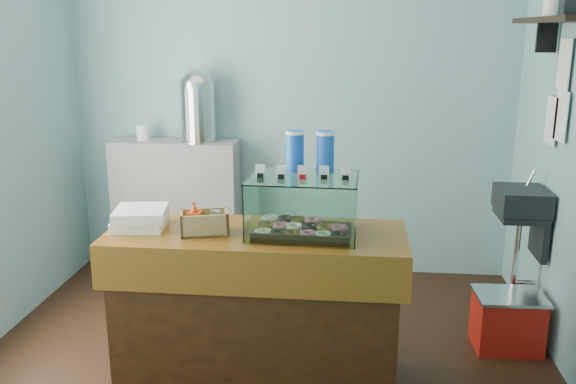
# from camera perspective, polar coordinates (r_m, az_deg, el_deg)

# --- Properties ---
(ground) EXTENTS (3.50, 3.50, 0.00)m
(ground) POSITION_cam_1_polar(r_m,az_deg,el_deg) (3.87, -2.20, -15.30)
(ground) COLOR black
(ground) RESTS_ON ground
(room_shell) EXTENTS (3.54, 3.04, 2.82)m
(room_shell) POSITION_cam_1_polar(r_m,az_deg,el_deg) (3.35, -2.03, 10.81)
(room_shell) COLOR #80B1BB
(room_shell) RESTS_ON ground
(counter) EXTENTS (1.60, 0.60, 0.90)m
(counter) POSITION_cam_1_polar(r_m,az_deg,el_deg) (3.43, -2.89, -10.80)
(counter) COLOR #47200D
(counter) RESTS_ON ground
(back_shelf) EXTENTS (1.00, 0.32, 1.10)m
(back_shelf) POSITION_cam_1_polar(r_m,az_deg,el_deg) (5.03, -10.31, -1.44)
(back_shelf) COLOR gray
(back_shelf) RESTS_ON ground
(display_case) EXTENTS (0.58, 0.44, 0.53)m
(display_case) POSITION_cam_1_polar(r_m,az_deg,el_deg) (3.21, 1.46, -0.99)
(display_case) COLOR #341F0F
(display_case) RESTS_ON counter
(condiment_crate) EXTENTS (0.28, 0.21, 0.18)m
(condiment_crate) POSITION_cam_1_polar(r_m,az_deg,el_deg) (3.25, -7.96, -2.80)
(condiment_crate) COLOR tan
(condiment_crate) RESTS_ON counter
(pastry_boxes) EXTENTS (0.32, 0.32, 0.11)m
(pastry_boxes) POSITION_cam_1_polar(r_m,az_deg,el_deg) (3.42, -13.64, -2.37)
(pastry_boxes) COLOR white
(pastry_boxes) RESTS_ON counter
(coffee_urn) EXTENTS (0.31, 0.31, 0.56)m
(coffee_urn) POSITION_cam_1_polar(r_m,az_deg,el_deg) (4.80, -8.42, 8.17)
(coffee_urn) COLOR silver
(coffee_urn) RESTS_ON back_shelf
(red_cooler) EXTENTS (0.43, 0.34, 0.37)m
(red_cooler) POSITION_cam_1_polar(r_m,az_deg,el_deg) (4.13, 19.83, -11.29)
(red_cooler) COLOR red
(red_cooler) RESTS_ON ground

